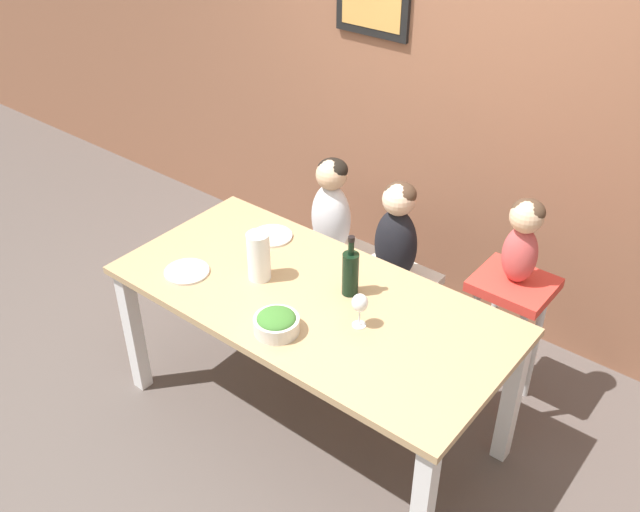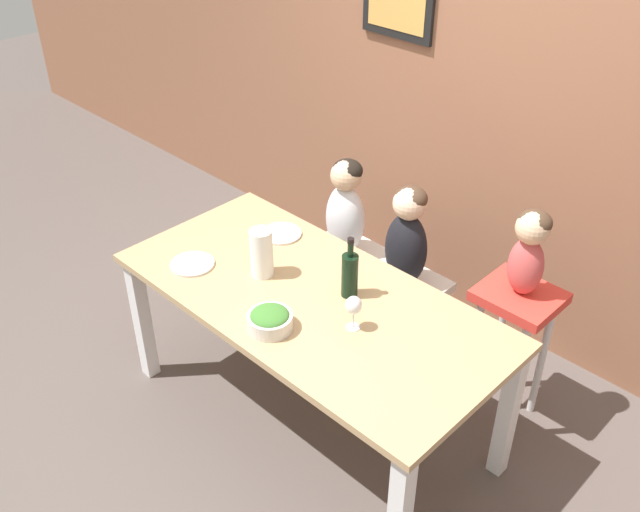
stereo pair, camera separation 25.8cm
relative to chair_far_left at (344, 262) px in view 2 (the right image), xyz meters
name	(u,v)px [view 2 (the right image)]	position (x,y,z in m)	size (l,w,h in m)	color
ground_plane	(311,416)	(0.43, -0.69, -0.40)	(14.00, 14.00, 0.00)	#564C47
wall_back	(492,90)	(0.42, 0.62, 0.96)	(10.00, 0.09, 2.70)	#8E5B42
dining_table	(310,313)	(0.43, -0.69, 0.27)	(1.81, 0.87, 0.76)	tan
chair_far_left	(344,262)	(0.00, 0.00, 0.00)	(0.42, 0.37, 0.47)	silver
chair_far_center	(402,293)	(0.42, 0.00, 0.00)	(0.42, 0.37, 0.47)	silver
chair_right_highchair	(514,322)	(1.07, 0.00, 0.18)	(0.35, 0.31, 0.74)	silver
person_child_left	(346,205)	(0.00, 0.00, 0.37)	(0.23, 0.18, 0.55)	silver
person_child_center	(407,235)	(0.42, 0.00, 0.37)	(0.23, 0.18, 0.55)	black
person_baby_right	(530,247)	(1.07, 0.00, 0.59)	(0.16, 0.16, 0.42)	#C64C4C
wine_bottle	(350,274)	(0.55, -0.57, 0.48)	(0.07, 0.07, 0.30)	black
paper_towel_roll	(262,253)	(0.15, -0.73, 0.48)	(0.10, 0.10, 0.23)	white
wine_glass_near	(354,306)	(0.71, -0.72, 0.48)	(0.07, 0.07, 0.16)	white
salad_bowl_large	(270,320)	(0.47, -0.97, 0.41)	(0.19, 0.19, 0.09)	silver
dinner_plate_front_left	(192,264)	(-0.14, -0.91, 0.37)	(0.21, 0.21, 0.01)	silver
dinner_plate_back_left	(281,234)	(-0.03, -0.44, 0.37)	(0.21, 0.21, 0.01)	silver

